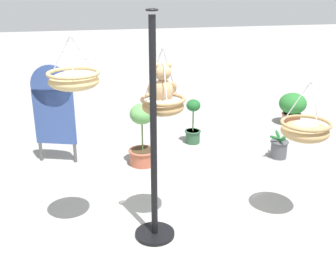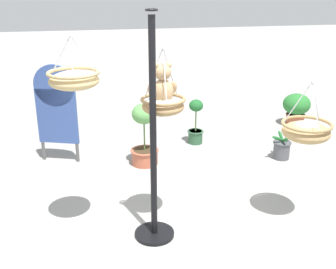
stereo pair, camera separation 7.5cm
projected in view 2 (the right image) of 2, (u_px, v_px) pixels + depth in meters
ground_plane at (171, 226)px, 4.83m from camera, size 40.00×40.00×0.00m
display_pole_central at (154, 174)px, 4.40m from camera, size 0.44×0.44×2.44m
hanging_basket_with_teddy at (163, 105)px, 4.42m from camera, size 0.48×0.48×0.72m
teddy_bear at (163, 86)px, 4.37m from camera, size 0.31×0.27×0.45m
hanging_basket_left_high at (74, 79)px, 4.13m from camera, size 0.53×0.53×0.54m
hanging_basket_right_low at (306, 131)px, 4.61m from camera, size 0.55×0.55×0.68m
potted_plant_flowering_red at (144, 137)px, 6.30m from camera, size 0.44×0.44×0.97m
potted_plant_tall_leafy at (296, 107)px, 8.09m from camera, size 0.52×0.52×0.62m
potted_plant_conical_shrub at (282, 148)px, 6.60m from camera, size 0.40×0.41×0.43m
potted_plant_trailing_ivy at (196, 124)px, 7.16m from camera, size 0.28×0.28×0.78m
display_sign_board at (56, 105)px, 6.27m from camera, size 0.61×0.25×1.52m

